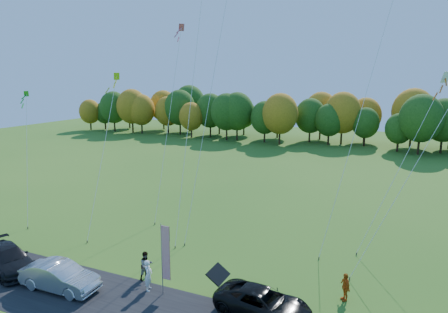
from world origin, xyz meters
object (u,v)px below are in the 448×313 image
at_px(silver_sedan, 60,277).
at_px(person_east, 345,287).
at_px(feather_flag, 165,252).
at_px(black_suv, 263,303).

distance_m(silver_sedan, person_east, 17.04).
height_order(person_east, feather_flag, feather_flag).
bearing_deg(feather_flag, black_suv, 3.81).
xyz_separation_m(silver_sedan, person_east, (16.00, 5.88, 0.01)).
bearing_deg(person_east, black_suv, -82.86).
bearing_deg(person_east, feather_flag, -102.94).
bearing_deg(black_suv, feather_flag, 100.76).
relative_size(black_suv, silver_sedan, 1.06).
distance_m(black_suv, person_east, 5.12).
relative_size(silver_sedan, feather_flag, 1.14).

